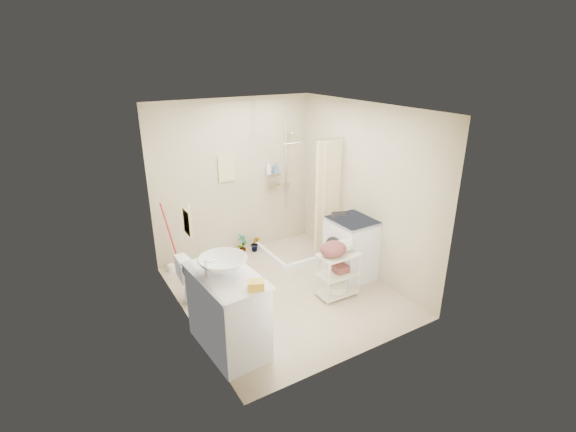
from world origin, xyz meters
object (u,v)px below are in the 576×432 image
object	(u,v)px
laundry_rack	(338,271)
washing_machine	(352,248)
vanity	(228,311)
toilet	(204,276)

from	to	relation	value
laundry_rack	washing_machine	bearing A→B (deg)	33.63
washing_machine	laundry_rack	size ratio (longest dim) A/B	1.20
vanity	laundry_rack	xyz separation A→B (m)	(1.76, 0.24, -0.09)
washing_machine	laundry_rack	bearing A→B (deg)	-148.07
vanity	washing_machine	world-z (taller)	vanity
vanity	washing_machine	bearing A→B (deg)	10.54
vanity	toilet	size ratio (longest dim) A/B	1.56
laundry_rack	toilet	bearing A→B (deg)	152.39
vanity	washing_machine	distance (m)	2.38
vanity	toilet	bearing A→B (deg)	80.02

